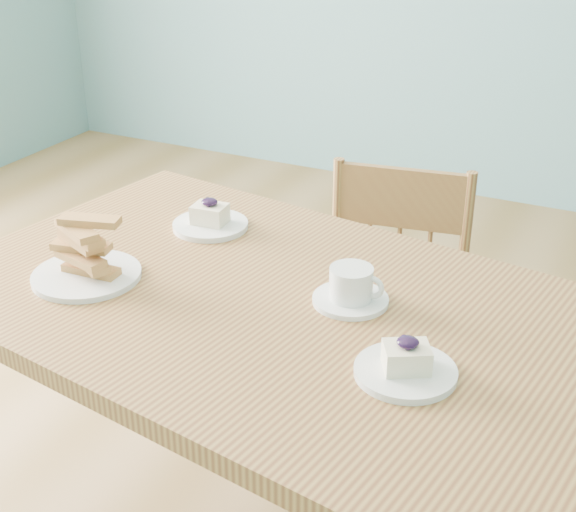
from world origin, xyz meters
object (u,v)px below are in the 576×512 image
(cheesecake_plate_far, at_px, (210,220))
(dining_chair, at_px, (387,326))
(biscotti_plate, at_px, (84,258))
(coffee_cup, at_px, (352,288))
(cheesecake_plate_near, at_px, (406,366))
(dining_table, at_px, (293,340))

(cheesecake_plate_far, bearing_deg, dining_chair, 43.06)
(biscotti_plate, bearing_deg, coffee_cup, 15.56)
(dining_chair, bearing_deg, cheesecake_plate_near, -78.30)
(dining_chair, height_order, cheesecake_plate_far, cheesecake_plate_far)
(dining_chair, relative_size, cheesecake_plate_far, 4.78)
(dining_chair, distance_m, coffee_cup, 0.63)
(cheesecake_plate_far, height_order, coffee_cup, same)
(coffee_cup, bearing_deg, dining_chair, 98.64)
(dining_table, distance_m, coffee_cup, 0.16)
(coffee_cup, relative_size, biscotti_plate, 0.67)
(cheesecake_plate_near, xyz_separation_m, cheesecake_plate_far, (-0.60, 0.37, 0.00))
(dining_table, bearing_deg, biscotti_plate, -160.10)
(dining_table, height_order, dining_chair, dining_chair)
(cheesecake_plate_near, bearing_deg, dining_chair, 110.97)
(coffee_cup, bearing_deg, cheesecake_plate_near, -48.49)
(dining_chair, xyz_separation_m, coffee_cup, (0.09, -0.50, 0.38))
(dining_chair, xyz_separation_m, cheesecake_plate_far, (-0.34, -0.32, 0.36))
(cheesecake_plate_far, xyz_separation_m, biscotti_plate, (-0.10, -0.33, 0.03))
(dining_chair, xyz_separation_m, cheesecake_plate_near, (0.26, -0.68, 0.36))
(cheesecake_plate_near, relative_size, cheesecake_plate_far, 0.98)
(dining_table, distance_m, dining_chair, 0.62)
(coffee_cup, bearing_deg, biscotti_plate, -165.89)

